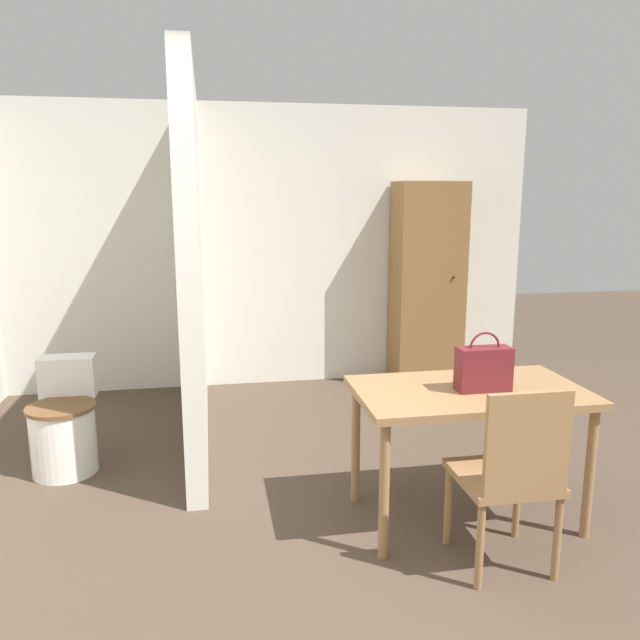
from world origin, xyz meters
name	(u,v)px	position (x,y,z in m)	size (l,w,h in m)	color
wall_back	(247,248)	(0.00, 3.69, 1.25)	(5.22, 0.12, 2.50)	silver
partition_wall	(193,264)	(-0.45, 2.46, 1.25)	(0.12, 2.33, 2.50)	silver
dining_table	(469,404)	(0.98, 0.97, 0.65)	(1.20, 0.70, 0.73)	#997047
wooden_chair	(511,472)	(0.98, 0.47, 0.49)	(0.43, 0.43, 0.91)	#997047
toilet	(64,426)	(-1.28, 2.00, 0.29)	(0.42, 0.57, 0.69)	white
handbag	(484,368)	(1.03, 0.93, 0.85)	(0.28, 0.12, 0.31)	maroon
wooden_cabinet	(427,284)	(1.61, 3.40, 0.92)	(0.61, 0.43, 1.84)	brown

